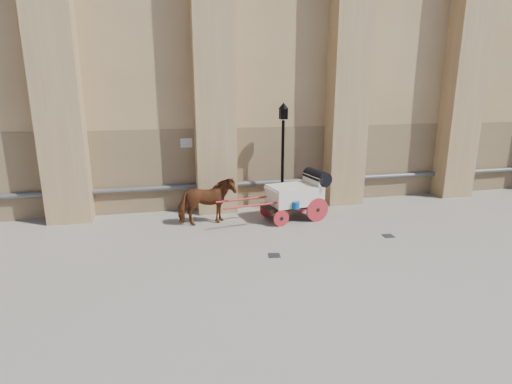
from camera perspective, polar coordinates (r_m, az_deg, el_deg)
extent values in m
plane|color=slate|center=(11.73, 1.73, -7.36)|extent=(90.00, 90.00, 0.00)
cube|color=#806648|center=(15.71, 4.93, 3.89)|extent=(44.00, 0.35, 3.00)
cylinder|color=#59595B|center=(15.58, 5.19, 1.54)|extent=(42.00, 0.18, 0.18)
cube|color=beige|center=(14.63, -9.93, 6.92)|extent=(0.42, 0.04, 0.32)
imported|color=brown|center=(13.21, -7.05, -1.38)|extent=(1.95, 1.08, 1.56)
cube|color=black|center=(13.80, 5.15, -1.86)|extent=(2.12, 1.22, 0.11)
cube|color=silver|center=(13.74, 5.52, -0.36)|extent=(1.89, 1.40, 0.64)
cube|color=silver|center=(13.98, 8.03, 1.36)|extent=(0.32, 1.15, 0.50)
cube|color=silver|center=(13.35, 2.61, 0.26)|extent=(0.48, 1.04, 0.09)
cylinder|color=black|center=(14.03, 8.70, 2.14)|extent=(0.69, 1.21, 0.51)
cylinder|color=red|center=(13.68, 8.78, -2.52)|extent=(0.82, 0.19, 0.82)
cylinder|color=red|center=(14.61, 6.50, -1.34)|extent=(0.82, 0.19, 0.82)
cylinder|color=red|center=(13.09, 3.61, -3.78)|extent=(0.55, 0.14, 0.55)
cylinder|color=red|center=(14.06, 1.60, -2.46)|extent=(0.55, 0.14, 0.55)
cylinder|color=red|center=(12.75, 0.03, -1.89)|extent=(2.17, 0.41, 0.06)
cylinder|color=red|center=(13.48, -1.30, -0.99)|extent=(2.17, 0.41, 0.06)
cylinder|color=#0A52B4|center=(13.12, 5.75, -1.90)|extent=(0.24, 0.24, 0.24)
cylinder|color=black|center=(14.56, 3.81, 3.69)|extent=(0.11, 0.11, 3.31)
cone|color=black|center=(14.91, 3.71, -1.93)|extent=(0.33, 0.33, 0.33)
cube|color=black|center=(14.34, 3.93, 11.11)|extent=(0.26, 0.26, 0.39)
cone|color=black|center=(14.32, 3.95, 12.21)|extent=(0.37, 0.37, 0.22)
cube|color=black|center=(10.92, 2.62, -9.03)|extent=(0.37, 0.37, 0.01)
cube|color=black|center=(12.94, 18.37, -5.97)|extent=(0.34, 0.34, 0.01)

